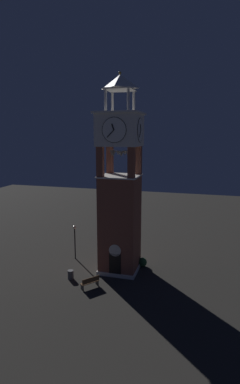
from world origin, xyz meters
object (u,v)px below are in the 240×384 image
at_px(clock_tower, 120,194).
at_px(lamp_post, 75,236).
at_px(trash_bin, 71,275).
at_px(park_bench, 90,282).

distance_m(clock_tower, lamp_post, 7.18).
bearing_deg(clock_tower, trash_bin, -140.75).
bearing_deg(trash_bin, clock_tower, 39.25).
xyz_separation_m(park_bench, lamp_post, (-3.67, 5.21, 2.01)).
bearing_deg(lamp_post, clock_tower, -13.10).
distance_m(park_bench, trash_bin, 2.44).
xyz_separation_m(park_bench, trash_bin, (-2.23, 0.97, -0.08)).
relative_size(clock_tower, lamp_post, 5.03).
xyz_separation_m(clock_tower, lamp_post, (-5.15, 1.20, -4.85)).
height_order(park_bench, trash_bin, park_bench).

